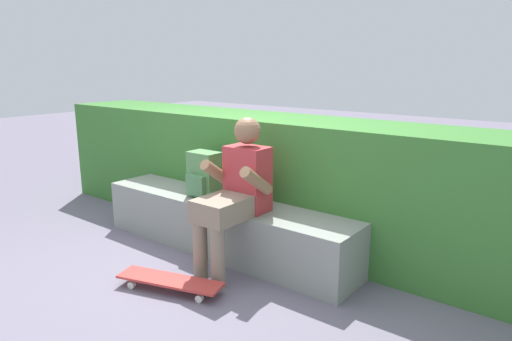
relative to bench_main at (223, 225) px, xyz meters
The scene contains 6 objects.
ground_plane 0.50m from the bench_main, 90.00° to the right, with size 24.00×24.00×0.00m, color slate.
bench_main is the anchor object (origin of this frame).
person_skater 0.59m from the bench_main, 33.30° to the right, with size 0.49×0.62×1.21m.
skateboard_near_person 0.84m from the bench_main, 76.54° to the right, with size 0.82×0.43×0.09m.
backpack_on_bench 0.48m from the bench_main, behind, with size 0.28×0.23×0.40m.
hedge_row 0.76m from the bench_main, 67.64° to the left, with size 5.80×0.78×1.13m.
Camera 1 is at (2.57, -2.37, 1.62)m, focal length 32.12 mm.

